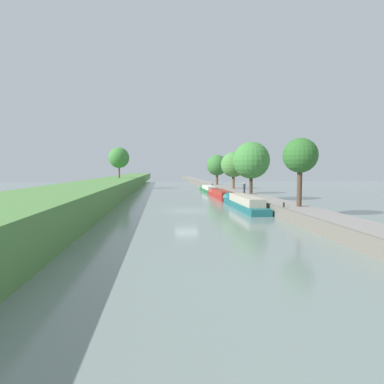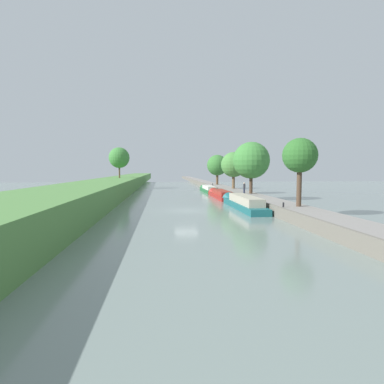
% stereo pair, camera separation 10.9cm
% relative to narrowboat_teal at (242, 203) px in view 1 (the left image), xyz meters
% --- Properties ---
extents(ground_plane, '(160.00, 160.00, 0.00)m').
position_rel_narrowboat_teal_xyz_m(ground_plane, '(-6.70, -1.70, -0.62)').
color(ground_plane, slate).
extents(left_grassy_bank, '(8.49, 260.00, 2.58)m').
position_rel_narrowboat_teal_xyz_m(left_grassy_bank, '(-19.15, -1.70, 0.67)').
color(left_grassy_bank, '#518442').
rests_on(left_grassy_bank, ground_plane).
extents(right_towpath, '(3.25, 260.00, 1.01)m').
position_rel_narrowboat_teal_xyz_m(right_towpath, '(3.13, -1.70, -0.11)').
color(right_towpath, gray).
rests_on(right_towpath, ground_plane).
extents(stone_quay, '(0.25, 260.00, 1.06)m').
position_rel_narrowboat_teal_xyz_m(stone_quay, '(1.38, -1.70, -0.09)').
color(stone_quay, '#6B665B').
rests_on(stone_quay, ground_plane).
extents(narrowboat_teal, '(2.08, 14.29, 2.18)m').
position_rel_narrowboat_teal_xyz_m(narrowboat_teal, '(0.00, 0.00, 0.00)').
color(narrowboat_teal, '#195B60').
rests_on(narrowboat_teal, ground_plane).
extents(narrowboat_red, '(1.99, 12.97, 1.92)m').
position_rel_narrowboat_teal_xyz_m(narrowboat_red, '(-0.10, 13.55, -0.12)').
color(narrowboat_red, maroon).
rests_on(narrowboat_red, ground_plane).
extents(narrowboat_green, '(1.86, 12.99, 1.88)m').
position_rel_narrowboat_teal_xyz_m(narrowboat_green, '(-0.10, 26.64, -0.09)').
color(narrowboat_green, '#1E6033').
rests_on(narrowboat_green, ground_plane).
extents(tree_rightbank_near, '(3.25, 3.25, 6.44)m').
position_rel_narrowboat_teal_xyz_m(tree_rightbank_near, '(3.51, -7.47, 5.13)').
color(tree_rightbank_near, '#4C3828').
rests_on(tree_rightbank_near, right_towpath).
extents(tree_rightbank_midnear, '(5.31, 5.31, 7.47)m').
position_rel_narrowboat_teal_xyz_m(tree_rightbank_midnear, '(3.54, 8.61, 5.19)').
color(tree_rightbank_midnear, '#4C3828').
rests_on(tree_rightbank_midnear, right_towpath).
extents(tree_rightbank_midfar, '(4.60, 4.60, 6.69)m').
position_rel_narrowboat_teal_xyz_m(tree_rightbank_midfar, '(3.75, 20.66, 4.76)').
color(tree_rightbank_midfar, brown).
rests_on(tree_rightbank_midfar, right_towpath).
extents(tree_rightbank_far, '(4.76, 4.76, 6.88)m').
position_rel_narrowboat_teal_xyz_m(tree_rightbank_far, '(3.46, 35.90, 4.87)').
color(tree_rightbank_far, brown).
rests_on(tree_rightbank_far, right_towpath).
extents(tree_leftbank_downstream, '(4.71, 4.71, 6.97)m').
position_rel_narrowboat_teal_xyz_m(tree_leftbank_downstream, '(-19.01, 37.36, 6.57)').
color(tree_leftbank_downstream, brown).
rests_on(tree_leftbank_downstream, left_grassy_bank).
extents(person_walking, '(0.34, 0.34, 1.66)m').
position_rel_narrowboat_teal_xyz_m(person_walking, '(2.25, 7.50, 1.26)').
color(person_walking, '#282D42').
rests_on(person_walking, right_towpath).
extents(mooring_bollard_near, '(0.16, 0.16, 0.45)m').
position_rel_narrowboat_teal_xyz_m(mooring_bollard_near, '(1.80, -7.99, 0.61)').
color(mooring_bollard_near, black).
rests_on(mooring_bollard_near, right_towpath).
extents(mooring_bollard_far, '(0.16, 0.16, 0.45)m').
position_rel_narrowboat_teal_xyz_m(mooring_bollard_far, '(1.80, 32.29, 0.61)').
color(mooring_bollard_far, black).
rests_on(mooring_bollard_far, right_towpath).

